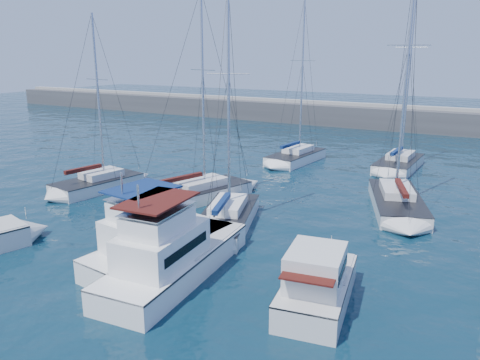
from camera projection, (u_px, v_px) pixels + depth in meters
The scene contains 11 objects.
ground at pixel (221, 276), 22.85m from camera, with size 220.00×220.00×0.00m, color black.
breakwater at pixel (414, 123), 66.28m from camera, with size 160.00×6.00×4.45m.
motor_yacht_port_inner at pixel (157, 244), 23.84m from camera, with size 4.31×8.67×4.69m.
motor_yacht_stbd_inner at pixel (171, 257), 22.33m from camera, with size 3.98×9.95×4.69m.
motor_yacht_stbd_outer at pixel (317, 286), 19.94m from camera, with size 3.57×6.31×3.20m.
sailboat_mid_a at pixel (98, 184), 37.17m from camera, with size 4.18×7.35×13.78m.
sailboat_mid_b at pixel (196, 194), 34.55m from camera, with size 5.55×9.20×15.09m.
sailboat_mid_c at pixel (227, 218), 29.37m from camera, with size 5.44×8.69×15.00m.
sailboat_mid_d at pixel (397, 201), 32.65m from camera, with size 5.88×9.45×17.84m.
sailboat_back_a at pixel (296, 157), 46.84m from camera, with size 3.83×7.78×15.86m.
sailboat_back_b at pixel (399, 163), 43.98m from camera, with size 3.43×7.90×17.83m.
Camera 1 is at (11.04, -17.68, 10.53)m, focal length 35.00 mm.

